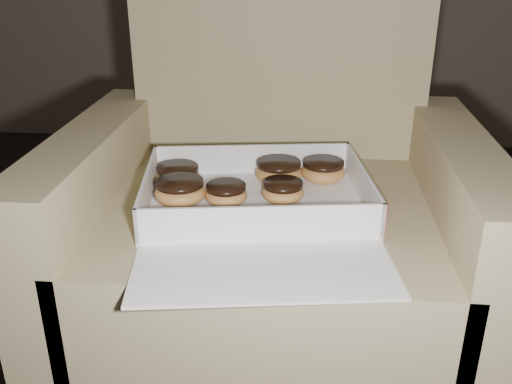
% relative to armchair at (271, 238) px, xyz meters
% --- Properties ---
extents(armchair, '(0.81, 0.68, 0.85)m').
position_rel_armchair_xyz_m(armchair, '(0.00, 0.00, 0.00)').
color(armchair, '#9A8862').
rests_on(armchair, floor).
extents(bakery_box, '(0.46, 0.53, 0.07)m').
position_rel_armchair_xyz_m(bakery_box, '(-0.02, -0.12, 0.13)').
color(bakery_box, white).
rests_on(bakery_box, armchair).
extents(donut_a, '(0.09, 0.09, 0.05)m').
position_rel_armchair_xyz_m(donut_a, '(0.01, 0.01, 0.15)').
color(donut_a, '#E6A550').
rests_on(donut_a, bakery_box).
extents(donut_b, '(0.09, 0.09, 0.04)m').
position_rel_armchair_xyz_m(donut_b, '(0.10, 0.03, 0.14)').
color(donut_b, '#E6A550').
rests_on(donut_b, bakery_box).
extents(donut_c, '(0.08, 0.08, 0.04)m').
position_rel_armchair_xyz_m(donut_c, '(-0.08, -0.10, 0.14)').
color(donut_c, '#E6A550').
rests_on(donut_c, bakery_box).
extents(donut_d, '(0.08, 0.08, 0.04)m').
position_rel_armchair_xyz_m(donut_d, '(0.02, -0.07, 0.14)').
color(donut_d, '#E6A550').
rests_on(donut_d, bakery_box).
extents(donut_e, '(0.09, 0.09, 0.05)m').
position_rel_armchair_xyz_m(donut_e, '(-0.16, -0.10, 0.15)').
color(donut_e, '#E6A550').
rests_on(donut_e, bakery_box).
extents(donut_f, '(0.09, 0.09, 0.04)m').
position_rel_armchair_xyz_m(donut_f, '(-0.18, -0.02, 0.14)').
color(donut_f, '#E6A550').
rests_on(donut_f, bakery_box).
extents(crumb_a, '(0.01, 0.01, 0.00)m').
position_rel_armchair_xyz_m(crumb_a, '(-0.01, -0.14, 0.12)').
color(crumb_a, black).
rests_on(crumb_a, bakery_box).
extents(crumb_b, '(0.01, 0.01, 0.00)m').
position_rel_armchair_xyz_m(crumb_b, '(-0.10, -0.19, 0.12)').
color(crumb_b, black).
rests_on(crumb_b, bakery_box).
extents(crumb_c, '(0.01, 0.01, 0.00)m').
position_rel_armchair_xyz_m(crumb_c, '(-0.10, -0.11, 0.12)').
color(crumb_c, black).
rests_on(crumb_c, bakery_box).
extents(crumb_d, '(0.01, 0.01, 0.00)m').
position_rel_armchair_xyz_m(crumb_d, '(0.02, -0.20, 0.12)').
color(crumb_d, black).
rests_on(crumb_d, bakery_box).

